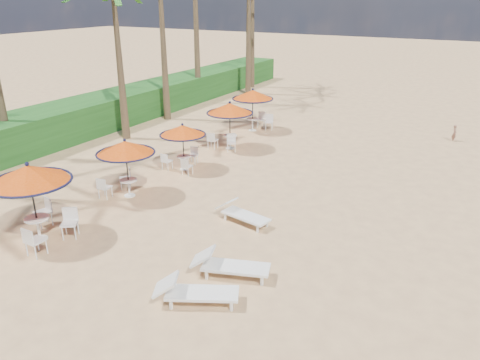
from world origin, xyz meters
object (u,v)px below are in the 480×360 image
object	(u,v)px
station_1	(124,152)
lounger_mid	(228,264)
station_0	(32,184)
lounger_far	(241,213)
station_3	(229,113)
station_4	(254,98)
lounger_near	(193,291)
station_2	(183,136)

from	to	relation	value
station_1	lounger_mid	size ratio (longest dim) A/B	1.02
station_0	lounger_far	xyz separation A→B (m)	(4.98, 4.22, -1.59)
station_1	station_3	world-z (taller)	station_3
station_3	lounger_mid	size ratio (longest dim) A/B	1.06
station_0	station_4	world-z (taller)	station_0
lounger_mid	lounger_far	xyz separation A→B (m)	(-1.31, 3.10, -0.03)
lounger_near	station_0	bearing A→B (deg)	149.66
station_0	station_1	xyz separation A→B (m)	(0.02, 4.03, -0.15)
station_2	lounger_near	xyz separation A→B (m)	(5.97, -7.88, -1.20)
station_1	station_0	bearing A→B (deg)	-90.33
station_4	lounger_far	xyz separation A→B (m)	(5.05, -10.55, -1.52)
station_1	lounger_far	bearing A→B (deg)	2.23
lounger_near	lounger_mid	size ratio (longest dim) A/B	0.97
lounger_near	station_3	bearing A→B (deg)	89.64
station_4	lounger_near	world-z (taller)	station_4
station_1	station_4	size ratio (longest dim) A/B	0.95
station_4	lounger_mid	xyz separation A→B (m)	(6.36, -13.65, -1.49)
station_3	lounger_far	distance (m)	8.38
station_2	lounger_mid	world-z (taller)	station_2
station_3	station_1	bearing A→B (deg)	-93.40
station_3	station_4	bearing A→B (deg)	97.91
station_3	lounger_mid	distance (m)	11.66
station_2	lounger_near	world-z (taller)	station_2
station_3	lounger_near	world-z (taller)	station_3
station_0	lounger_far	distance (m)	6.72
station_1	station_2	distance (m)	3.50
station_4	station_3	bearing A→B (deg)	-82.09
station_0	station_2	world-z (taller)	station_0
station_1	lounger_mid	world-z (taller)	station_1
lounger_near	station_2	bearing A→B (deg)	100.22
lounger_far	lounger_near	bearing A→B (deg)	-65.03
lounger_near	station_4	bearing A→B (deg)	85.49
station_2	lounger_far	size ratio (longest dim) A/B	1.01
lounger_near	lounger_mid	xyz separation A→B (m)	(0.13, 1.49, 0.01)
station_2	lounger_near	size ratio (longest dim) A/B	0.96
station_2	station_4	xyz separation A→B (m)	(-0.27, 7.25, 0.30)
station_3	lounger_near	bearing A→B (deg)	-63.46
station_3	lounger_far	xyz separation A→B (m)	(4.54, -6.88, -1.52)
lounger_near	lounger_far	xyz separation A→B (m)	(-1.19, 4.59, -0.02)
station_2	station_1	bearing A→B (deg)	-92.94
station_0	station_4	xyz separation A→B (m)	(-0.07, 14.77, -0.07)
lounger_far	station_4	bearing A→B (deg)	126.06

